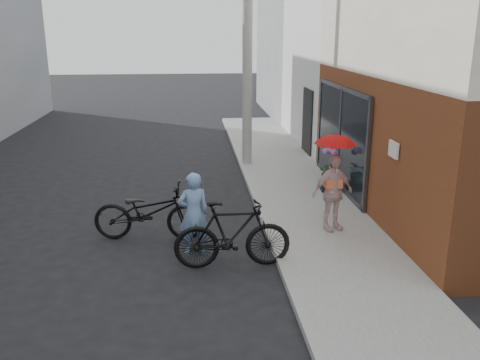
{
  "coord_description": "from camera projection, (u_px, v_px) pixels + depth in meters",
  "views": [
    {
      "loc": [
        -0.54,
        -8.57,
        3.93
      ],
      "look_at": [
        0.4,
        0.93,
        1.1
      ],
      "focal_mm": 38.0,
      "sensor_mm": 36.0,
      "label": 1
    }
  ],
  "objects": [
    {
      "name": "sidewalk",
      "position": [
        311.0,
        209.0,
        11.43
      ],
      "size": [
        2.2,
        24.0,
        0.12
      ],
      "primitive_type": "cube",
      "color": "gray",
      "rests_on": "ground"
    },
    {
      "name": "plaster_building",
      "position": [
        412.0,
        43.0,
        17.61
      ],
      "size": [
        8.0,
        6.0,
        7.0
      ],
      "primitive_type": "cube",
      "color": "white",
      "rests_on": "ground"
    },
    {
      "name": "curb",
      "position": [
        260.0,
        210.0,
        11.32
      ],
      "size": [
        0.12,
        24.0,
        0.12
      ],
      "primitive_type": "cube",
      "color": "#9E9E99",
      "rests_on": "ground"
    },
    {
      "name": "potted_plant",
      "position": [
        329.0,
        172.0,
        12.39
      ],
      "size": [
        0.51,
        0.44,
        0.57
      ],
      "primitive_type": "imported",
      "color": "#245B2B",
      "rests_on": "planter"
    },
    {
      "name": "east_building_far",
      "position": [
        351.0,
        39.0,
        24.29
      ],
      "size": [
        8.0,
        8.0,
        7.0
      ],
      "primitive_type": "cube",
      "color": "gray",
      "rests_on": "ground"
    },
    {
      "name": "kimono_woman",
      "position": [
        333.0,
        193.0,
        9.89
      ],
      "size": [
        0.96,
        0.63,
        1.52
      ],
      "primitive_type": "imported",
      "rotation": [
        0.0,
        0.0,
        0.31
      ],
      "color": "beige",
      "rests_on": "sidewalk"
    },
    {
      "name": "bike_left",
      "position": [
        149.0,
        212.0,
        9.78
      ],
      "size": [
        2.21,
        0.99,
        1.12
      ],
      "primitive_type": "imported",
      "rotation": [
        0.0,
        0.0,
        1.46
      ],
      "color": "black",
      "rests_on": "ground"
    },
    {
      "name": "utility_pole",
      "position": [
        247.0,
        46.0,
        14.18
      ],
      "size": [
        0.28,
        0.28,
        7.0
      ],
      "primitive_type": "cylinder",
      "color": "#9E9E99",
      "rests_on": "ground"
    },
    {
      "name": "officer",
      "position": [
        194.0,
        214.0,
        9.07
      ],
      "size": [
        0.62,
        0.46,
        1.54
      ],
      "primitive_type": "imported",
      "rotation": [
        0.0,
        0.0,
        3.33
      ],
      "color": "#6F91C6",
      "rests_on": "ground"
    },
    {
      "name": "planter",
      "position": [
        328.0,
        187.0,
        12.49
      ],
      "size": [
        0.39,
        0.39,
        0.19
      ],
      "primitive_type": "cube",
      "rotation": [
        0.0,
        0.0,
        -0.1
      ],
      "color": "black",
      "rests_on": "sidewalk"
    },
    {
      "name": "bike_right",
      "position": [
        232.0,
        234.0,
        8.6
      ],
      "size": [
        2.0,
        0.59,
        1.2
      ],
      "primitive_type": "imported",
      "rotation": [
        0.0,
        0.0,
        1.58
      ],
      "color": "black",
      "rests_on": "ground"
    },
    {
      "name": "parasol",
      "position": [
        336.0,
        138.0,
        9.58
      ],
      "size": [
        0.76,
        0.76,
        0.67
      ],
      "primitive_type": "imported",
      "color": "red",
      "rests_on": "kimono_woman"
    },
    {
      "name": "ground",
      "position": [
        224.0,
        252.0,
        9.34
      ],
      "size": [
        80.0,
        80.0,
        0.0
      ],
      "primitive_type": "plane",
      "color": "black",
      "rests_on": "ground"
    }
  ]
}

